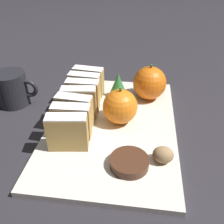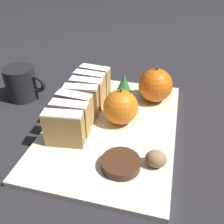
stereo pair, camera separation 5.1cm
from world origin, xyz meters
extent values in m
plane|color=#28262B|center=(0.00, 0.00, 0.00)|extent=(6.00, 6.00, 0.00)
cube|color=silver|center=(0.00, 0.00, 0.01)|extent=(0.26, 0.39, 0.01)
cube|color=tan|center=(-0.07, -0.08, 0.05)|extent=(0.08, 0.04, 0.07)
cube|color=white|center=(-0.07, -0.08, 0.08)|extent=(0.07, 0.03, 0.00)
cube|color=tan|center=(-0.07, -0.05, 0.05)|extent=(0.07, 0.03, 0.07)
cube|color=white|center=(-0.07, -0.05, 0.08)|extent=(0.07, 0.03, 0.00)
cube|color=tan|center=(-0.07, -0.02, 0.05)|extent=(0.07, 0.03, 0.07)
cube|color=white|center=(-0.07, -0.02, 0.08)|extent=(0.07, 0.03, 0.00)
cube|color=tan|center=(-0.07, 0.02, 0.05)|extent=(0.08, 0.04, 0.07)
cube|color=white|center=(-0.07, 0.02, 0.08)|extent=(0.07, 0.03, 0.00)
cube|color=tan|center=(-0.07, 0.05, 0.05)|extent=(0.07, 0.03, 0.07)
cube|color=white|center=(-0.07, 0.05, 0.08)|extent=(0.07, 0.03, 0.00)
cube|color=tan|center=(-0.08, 0.08, 0.05)|extent=(0.07, 0.03, 0.07)
cube|color=white|center=(-0.08, 0.08, 0.08)|extent=(0.07, 0.03, 0.00)
cube|color=tan|center=(-0.07, 0.12, 0.05)|extent=(0.07, 0.03, 0.07)
cube|color=white|center=(-0.07, 0.12, 0.08)|extent=(0.07, 0.03, 0.00)
sphere|color=orange|center=(0.07, 0.12, 0.05)|extent=(0.08, 0.08, 0.08)
cylinder|color=#38702D|center=(0.07, 0.12, 0.09)|extent=(0.01, 0.01, 0.01)
sphere|color=orange|center=(0.02, 0.01, 0.05)|extent=(0.07, 0.07, 0.07)
cylinder|color=#38702D|center=(0.02, 0.01, 0.09)|extent=(0.01, 0.01, 0.01)
ellipsoid|color=#9E7A51|center=(0.10, -0.10, 0.03)|extent=(0.04, 0.03, 0.03)
cylinder|color=#472819|center=(0.04, -0.11, 0.02)|extent=(0.07, 0.07, 0.02)
cone|color=#2D7538|center=(0.00, 0.11, 0.04)|extent=(0.05, 0.05, 0.06)
cylinder|color=#232328|center=(-0.25, 0.07, 0.04)|extent=(0.08, 0.08, 0.08)
torus|color=#232328|center=(-0.21, 0.07, 0.04)|extent=(0.05, 0.01, 0.05)
camera|label=1|loc=(0.05, -0.41, 0.33)|focal=40.00mm
camera|label=2|loc=(0.10, -0.41, 0.33)|focal=40.00mm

